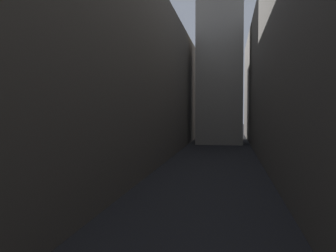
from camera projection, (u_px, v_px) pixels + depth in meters
The scene contains 3 objects.
ground_plane at pixel (211, 166), 39.07m from camera, with size 264.00×264.00×0.00m, color #232326.
building_block_left at pixel (111, 79), 42.67m from camera, with size 12.96×108.00×19.62m, color #60594F.
building_block_right at pixel (333, 66), 38.42m from camera, with size 14.52×108.00×21.60m, color #60594F.
Camera 1 is at (1.97, 8.91, 5.96)m, focal length 38.53 mm.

